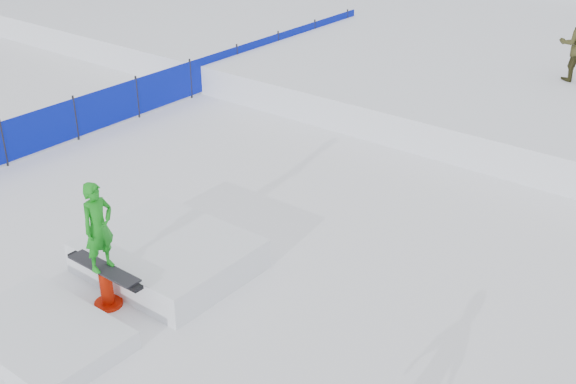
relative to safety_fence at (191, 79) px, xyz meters
The scene contains 4 objects.
ground 9.28m from the safety_fence, 45.44° to the right, with size 120.00×120.00×0.00m, color white.
snow_midrise 11.43m from the safety_fence, 55.34° to the left, with size 50.00×18.00×0.80m, color white.
safety_fence is the anchor object (origin of this frame).
jib_rail_feature 9.23m from the safety_fence, 50.46° to the right, with size 2.60×4.40×2.11m.
Camera 1 is at (7.29, -6.63, 6.65)m, focal length 45.00 mm.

